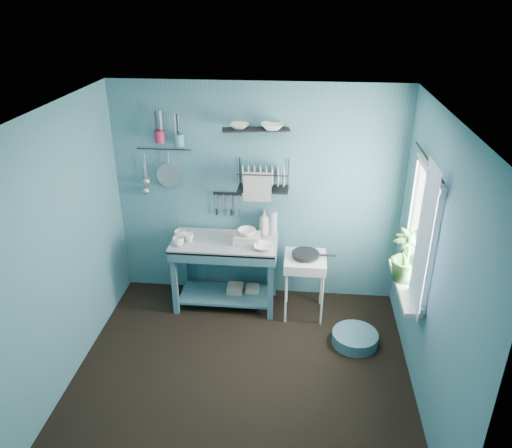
# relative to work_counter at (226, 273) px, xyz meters

# --- Properties ---
(floor) EXTENTS (3.20, 3.20, 0.00)m
(floor) POSITION_rel_work_counter_xyz_m (0.33, -1.17, -0.41)
(floor) COLOR black
(floor) RESTS_ON ground
(ceiling) EXTENTS (3.20, 3.20, 0.00)m
(ceiling) POSITION_rel_work_counter_xyz_m (0.33, -1.17, 2.09)
(ceiling) COLOR silver
(ceiling) RESTS_ON ground
(wall_back) EXTENTS (3.20, 0.00, 3.20)m
(wall_back) POSITION_rel_work_counter_xyz_m (0.33, 0.33, 0.84)
(wall_back) COLOR #3B6D79
(wall_back) RESTS_ON ground
(wall_front) EXTENTS (3.20, 0.00, 3.20)m
(wall_front) POSITION_rel_work_counter_xyz_m (0.33, -2.67, 0.84)
(wall_front) COLOR #3B6D79
(wall_front) RESTS_ON ground
(wall_left) EXTENTS (0.00, 3.00, 3.00)m
(wall_left) POSITION_rel_work_counter_xyz_m (-1.27, -1.17, 0.84)
(wall_left) COLOR #3B6D79
(wall_left) RESTS_ON ground
(wall_right) EXTENTS (0.00, 3.00, 3.00)m
(wall_right) POSITION_rel_work_counter_xyz_m (1.93, -1.17, 0.84)
(wall_right) COLOR #3B6D79
(wall_right) RESTS_ON ground
(work_counter) EXTENTS (1.19, 0.64, 0.83)m
(work_counter) POSITION_rel_work_counter_xyz_m (0.00, 0.00, 0.00)
(work_counter) COLOR #34606E
(work_counter) RESTS_ON floor
(mug_left) EXTENTS (0.12, 0.12, 0.10)m
(mug_left) POSITION_rel_work_counter_xyz_m (-0.48, -0.16, 0.46)
(mug_left) COLOR white
(mug_left) RESTS_ON work_counter
(mug_mid) EXTENTS (0.14, 0.14, 0.09)m
(mug_mid) POSITION_rel_work_counter_xyz_m (-0.38, -0.06, 0.46)
(mug_mid) COLOR white
(mug_mid) RESTS_ON work_counter
(mug_right) EXTENTS (0.17, 0.17, 0.10)m
(mug_right) POSITION_rel_work_counter_xyz_m (-0.50, 0.00, 0.46)
(mug_right) COLOR white
(mug_right) RESTS_ON work_counter
(wash_tub) EXTENTS (0.28, 0.22, 0.10)m
(wash_tub) POSITION_rel_work_counter_xyz_m (0.25, -0.02, 0.46)
(wash_tub) COLOR #BAB4AA
(wash_tub) RESTS_ON work_counter
(tub_bowl) EXTENTS (0.20, 0.19, 0.06)m
(tub_bowl) POSITION_rel_work_counter_xyz_m (0.25, -0.02, 0.54)
(tub_bowl) COLOR white
(tub_bowl) RESTS_ON wash_tub
(soap_bottle) EXTENTS (0.12, 0.12, 0.30)m
(soap_bottle) POSITION_rel_work_counter_xyz_m (0.42, 0.20, 0.56)
(soap_bottle) COLOR #BAB4AA
(soap_bottle) RESTS_ON work_counter
(water_bottle) EXTENTS (0.09, 0.09, 0.28)m
(water_bottle) POSITION_rel_work_counter_xyz_m (0.52, 0.22, 0.55)
(water_bottle) COLOR #A4ACB7
(water_bottle) RESTS_ON work_counter
(counter_bowl) EXTENTS (0.22, 0.22, 0.05)m
(counter_bowl) POSITION_rel_work_counter_xyz_m (0.45, -0.15, 0.44)
(counter_bowl) COLOR white
(counter_bowl) RESTS_ON work_counter
(hotplate_stand) EXTENTS (0.48, 0.48, 0.72)m
(hotplate_stand) POSITION_rel_work_counter_xyz_m (0.90, -0.10, -0.05)
(hotplate_stand) COLOR silver
(hotplate_stand) RESTS_ON floor
(frying_pan) EXTENTS (0.30, 0.30, 0.03)m
(frying_pan) POSITION_rel_work_counter_xyz_m (0.90, -0.10, 0.35)
(frying_pan) COLOR black
(frying_pan) RESTS_ON hotplate_stand
(knife_strip) EXTENTS (0.32, 0.02, 0.03)m
(knife_strip) POSITION_rel_work_counter_xyz_m (-0.00, 0.30, 0.85)
(knife_strip) COLOR black
(knife_strip) RESTS_ON wall_back
(dish_rack) EXTENTS (0.56, 0.26, 0.32)m
(dish_rack) POSITION_rel_work_counter_xyz_m (0.41, 0.20, 1.11)
(dish_rack) COLOR black
(dish_rack) RESTS_ON wall_back
(upper_shelf) EXTENTS (0.72, 0.29, 0.01)m
(upper_shelf) POSITION_rel_work_counter_xyz_m (0.33, 0.23, 1.61)
(upper_shelf) COLOR black
(upper_shelf) RESTS_ON wall_back
(shelf_bowl_left) EXTENTS (0.20, 0.20, 0.05)m
(shelf_bowl_left) POSITION_rel_work_counter_xyz_m (0.16, 0.23, 1.66)
(shelf_bowl_left) COLOR white
(shelf_bowl_left) RESTS_ON upper_shelf
(shelf_bowl_right) EXTENTS (0.27, 0.27, 0.06)m
(shelf_bowl_right) POSITION_rel_work_counter_xyz_m (0.49, 0.23, 1.65)
(shelf_bowl_right) COLOR white
(shelf_bowl_right) RESTS_ON upper_shelf
(utensil_cup_magenta) EXTENTS (0.11, 0.11, 0.13)m
(utensil_cup_magenta) POSITION_rel_work_counter_xyz_m (-0.71, 0.25, 1.50)
(utensil_cup_magenta) COLOR maroon
(utensil_cup_magenta) RESTS_ON wall_back
(utensil_cup_teal) EXTENTS (0.11, 0.11, 0.13)m
(utensil_cup_teal) POSITION_rel_work_counter_xyz_m (-0.50, 0.25, 1.47)
(utensil_cup_teal) COLOR teal
(utensil_cup_teal) RESTS_ON wall_back
(colander) EXTENTS (0.28, 0.03, 0.28)m
(colander) POSITION_rel_work_counter_xyz_m (-0.65, 0.28, 1.05)
(colander) COLOR #ABADB3
(colander) RESTS_ON wall_back
(ladle_outer) EXTENTS (0.01, 0.01, 0.30)m
(ladle_outer) POSITION_rel_work_counter_xyz_m (-0.91, 0.29, 1.15)
(ladle_outer) COLOR #ABADB3
(ladle_outer) RESTS_ON wall_back
(ladle_inner) EXTENTS (0.01, 0.01, 0.30)m
(ladle_inner) POSITION_rel_work_counter_xyz_m (-0.93, 0.29, 1.03)
(ladle_inner) COLOR #ABADB3
(ladle_inner) RESTS_ON wall_back
(hook_rail) EXTENTS (0.60, 0.01, 0.01)m
(hook_rail) POSITION_rel_work_counter_xyz_m (-0.69, 0.30, 1.35)
(hook_rail) COLOR black
(hook_rail) RESTS_ON wall_back
(window_glass) EXTENTS (0.00, 1.10, 1.10)m
(window_glass) POSITION_rel_work_counter_xyz_m (1.92, -0.72, 0.99)
(window_glass) COLOR white
(window_glass) RESTS_ON wall_right
(windowsill) EXTENTS (0.16, 0.95, 0.04)m
(windowsill) POSITION_rel_work_counter_xyz_m (1.83, -0.72, 0.40)
(windowsill) COLOR silver
(windowsill) RESTS_ON wall_right
(curtain) EXTENTS (0.00, 1.35, 1.35)m
(curtain) POSITION_rel_work_counter_xyz_m (1.85, -1.02, 1.04)
(curtain) COLOR white
(curtain) RESTS_ON wall_right
(curtain_rod) EXTENTS (0.02, 1.05, 0.02)m
(curtain_rod) POSITION_rel_work_counter_xyz_m (1.87, -0.72, 1.64)
(curtain_rod) COLOR black
(curtain_rod) RESTS_ON wall_right
(potted_plant) EXTENTS (0.38, 0.38, 0.52)m
(potted_plant) POSITION_rel_work_counter_xyz_m (1.83, -0.63, 0.68)
(potted_plant) COLOR #2E5D25
(potted_plant) RESTS_ON windowsill
(storage_tin_large) EXTENTS (0.18, 0.18, 0.22)m
(storage_tin_large) POSITION_rel_work_counter_xyz_m (0.10, 0.05, -0.30)
(storage_tin_large) COLOR tan
(storage_tin_large) RESTS_ON floor
(storage_tin_small) EXTENTS (0.15, 0.15, 0.20)m
(storage_tin_small) POSITION_rel_work_counter_xyz_m (0.30, 0.08, -0.31)
(storage_tin_small) COLOR tan
(storage_tin_small) RESTS_ON floor
(floor_basin) EXTENTS (0.47, 0.47, 0.13)m
(floor_basin) POSITION_rel_work_counter_xyz_m (1.44, -0.59, -0.35)
(floor_basin) COLOR #3F6D7D
(floor_basin) RESTS_ON floor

